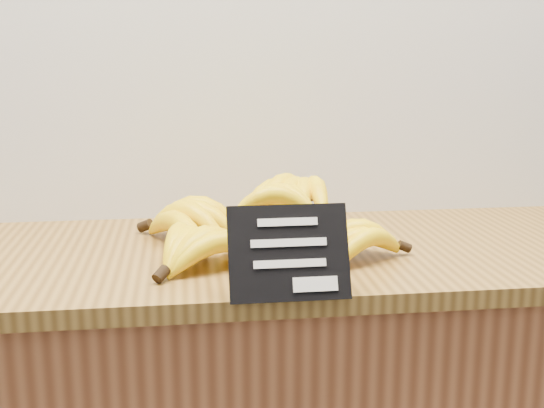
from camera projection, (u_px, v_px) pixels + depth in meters
The scene contains 3 objects.
counter_top at pixel (268, 255), 1.23m from camera, with size 1.38×0.54×0.03m, color olive.
chalkboard_sign at pixel (289, 253), 0.96m from camera, with size 0.17×0.01×0.14m, color black.
banana_pile at pixel (257, 222), 1.21m from camera, with size 0.48×0.39×0.12m.
Camera 1 is at (-0.26, 1.58, 1.27)m, focal length 45.00 mm.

